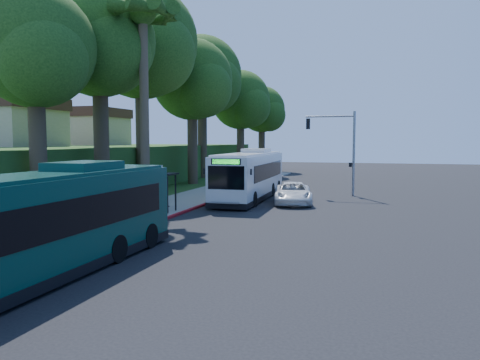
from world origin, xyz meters
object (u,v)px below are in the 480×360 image
(pickup, at_px, (293,193))
(white_bus, at_px, (250,175))
(bus_shelter, at_px, (149,184))
(teal_bus, at_px, (49,222))

(pickup, bearing_deg, white_bus, 142.44)
(bus_shelter, xyz_separation_m, white_bus, (4.40, 8.54, 0.12))
(white_bus, bearing_deg, bus_shelter, -118.93)
(bus_shelter, xyz_separation_m, pickup, (8.12, 6.70, -1.03))
(bus_shelter, relative_size, white_bus, 0.24)
(white_bus, bearing_deg, pickup, -27.99)
(teal_bus, bearing_deg, pickup, 77.78)
(pickup, bearing_deg, bus_shelter, -151.73)
(teal_bus, xyz_separation_m, pickup, (4.66, 20.40, -1.07))
(white_bus, height_order, pickup, white_bus)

